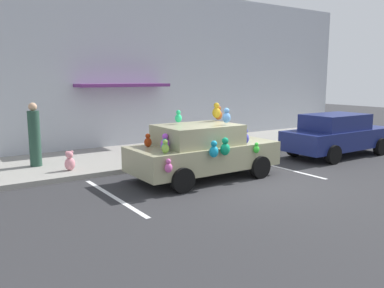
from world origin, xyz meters
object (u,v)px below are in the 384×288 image
plush_covered_car (203,150)px  pedestrian_near_shopfront (35,136)px  teddy_bear_on_sidewalk (70,161)px  parked_sedan_behind (337,135)px

plush_covered_car → pedestrian_near_shopfront: (-3.70, 3.63, 0.26)m
teddy_bear_on_sidewalk → plush_covered_car: bearing=-39.1°
plush_covered_car → parked_sedan_behind: plush_covered_car is taller
parked_sedan_behind → teddy_bear_on_sidewalk: parked_sedan_behind is taller
pedestrian_near_shopfront → plush_covered_car: bearing=-44.5°
parked_sedan_behind → teddy_bear_on_sidewalk: size_ratio=7.65×
parked_sedan_behind → pedestrian_near_shopfront: (-9.70, 3.70, 0.28)m
plush_covered_car → parked_sedan_behind: bearing=-0.6°
plush_covered_car → teddy_bear_on_sidewalk: plush_covered_car is taller
plush_covered_car → pedestrian_near_shopfront: bearing=135.5°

